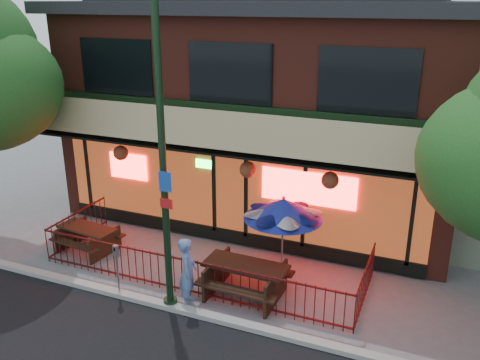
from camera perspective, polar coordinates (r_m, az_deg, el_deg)
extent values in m
plane|color=gray|center=(12.79, -6.88, -12.94)|extent=(80.00, 80.00, 0.00)
cube|color=#999993|center=(12.40, -8.04, -13.83)|extent=(80.00, 0.25, 0.12)
cube|color=maroon|center=(17.76, 4.14, 7.88)|extent=(12.00, 8.00, 6.50)
cube|color=#59230F|center=(14.59, -1.07, -1.26)|extent=(11.00, 0.06, 2.60)
cube|color=#FF0C0C|center=(13.66, 7.66, -0.92)|extent=(2.60, 0.04, 0.90)
cube|color=#FF0C0C|center=(16.01, -12.43, 1.51)|extent=(1.30, 0.04, 0.80)
cube|color=#CBB580|center=(13.60, -1.93, 5.56)|extent=(12.20, 1.33, 1.26)
cube|color=black|center=(15.54, -13.70, 12.25)|extent=(2.40, 0.06, 1.60)
cube|color=black|center=(13.75, -1.16, 11.88)|extent=(2.40, 0.06, 1.60)
cube|color=black|center=(12.75, 14.09, 10.70)|extent=(2.40, 0.06, 1.60)
cube|color=black|center=(15.12, -1.08, -6.26)|extent=(11.00, 0.12, 0.40)
cube|color=#FFC672|center=(13.05, 21.76, -1.09)|extent=(0.18, 0.18, 0.32)
cube|color=#48100F|center=(12.46, -6.60, -8.81)|extent=(8.40, 0.04, 0.04)
cube|color=#48100F|center=(12.87, -6.46, -12.06)|extent=(8.40, 0.04, 0.04)
cube|color=#48100F|center=(15.66, -17.87, -3.52)|extent=(0.04, 2.60, 0.04)
cube|color=#48100F|center=(12.38, 14.04, -9.52)|extent=(0.04, 2.60, 0.04)
cylinder|color=#48100F|center=(12.68, -6.52, -10.60)|extent=(0.02, 0.02, 1.00)
cylinder|color=black|center=(10.98, -8.63, 1.60)|extent=(0.16, 0.16, 7.00)
cylinder|color=black|center=(12.45, -7.81, -13.45)|extent=(0.32, 0.32, 0.20)
cube|color=#194CB2|center=(10.89, -8.41, -0.20)|extent=(0.30, 0.02, 0.45)
cube|color=red|center=(11.07, -8.28, -2.63)|extent=(0.30, 0.02, 0.22)
cube|color=#342212|center=(15.76, -18.41, -5.81)|extent=(0.20, 1.24, 0.71)
cube|color=#342212|center=(14.87, -14.88, -7.01)|extent=(0.20, 1.24, 0.71)
cube|color=#342212|center=(15.16, -16.83, -5.20)|extent=(1.79, 0.91, 0.06)
cube|color=#342212|center=(14.96, -18.15, -6.89)|extent=(1.74, 0.47, 0.05)
cube|color=#342212|center=(15.60, -15.36, -5.47)|extent=(1.74, 0.47, 0.05)
cube|color=black|center=(12.84, -2.64, -10.48)|extent=(0.11, 1.46, 0.83)
cube|color=black|center=(12.31, 4.06, -11.98)|extent=(0.11, 1.46, 0.83)
cube|color=black|center=(12.35, 0.64, -9.58)|extent=(2.05, 0.90, 0.07)
cube|color=black|center=(12.03, -0.58, -12.29)|extent=(2.03, 0.37, 0.06)
cube|color=black|center=(13.01, 1.74, -9.66)|extent=(2.03, 0.37, 0.06)
cylinder|color=gray|center=(13.06, 4.78, -6.87)|extent=(0.05, 0.05, 2.09)
cone|color=navy|center=(12.68, 4.89, -3.22)|extent=(2.00, 1.99, 0.52)
sphere|color=gray|center=(12.57, 4.93, -2.02)|extent=(0.09, 0.10, 0.09)
imported|color=#5F80BE|center=(12.08, -5.89, -10.24)|extent=(0.62, 0.74, 1.72)
cylinder|color=gray|center=(12.83, -13.53, -10.40)|extent=(0.05, 0.05, 1.10)
cube|color=gray|center=(12.52, -13.77, -7.73)|extent=(0.15, 0.14, 0.28)
cube|color=black|center=(12.45, -13.94, -7.59)|extent=(0.08, 0.04, 0.10)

